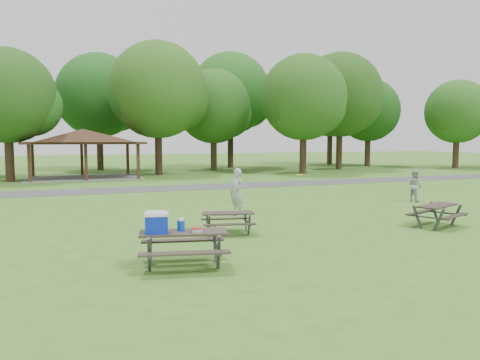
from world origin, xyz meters
The scene contains 19 objects.
ground centered at (0.00, 0.00, 0.00)m, with size 160.00×160.00×0.00m, color #3A6D1F.
asphalt_path centered at (0.00, 14.00, 0.01)m, with size 120.00×3.20×0.02m, color #404043.
pavilion centered at (-4.00, 24.00, 3.06)m, with size 8.60×7.01×3.76m.
tree_row_d centered at (-8.92, 22.53, 5.77)m, with size 6.93×6.60×9.27m.
tree_row_e centered at (2.10, 25.03, 6.78)m, with size 8.40×8.00×11.02m.
tree_row_f centered at (8.09, 28.53, 5.84)m, with size 7.35×7.00×9.55m.
tree_row_g centered at (14.09, 22.03, 6.33)m, with size 7.77×7.40×10.25m.
tree_row_h centered at (20.10, 25.53, 7.03)m, with size 8.61×8.20×11.37m.
tree_row_i centered at (26.08, 29.03, 5.91)m, with size 7.14×6.80×9.52m.
tree_row_j centered at (32.08, 22.53, 5.56)m, with size 6.72×6.40×8.96m.
tree_deep_b centered at (-1.90, 33.03, 6.89)m, with size 8.40×8.00×11.13m.
tree_deep_c centered at (11.10, 32.03, 7.44)m, with size 8.82×8.40×11.90m.
tree_deep_d centered at (24.10, 33.53, 7.03)m, with size 8.40×8.00×11.27m.
picnic_table_near centered at (-3.51, -3.34, 0.80)m, with size 2.31×2.01×1.39m.
picnic_table_middle centered at (-1.04, -0.11, 0.52)m, with size 1.86×1.62×0.70m.
picnic_table_far centered at (6.02, -1.58, 0.57)m, with size 2.17×1.98×0.77m.
frisbee_in_flight centered at (3.34, 3.22, 1.50)m, with size 0.38×0.38×0.02m.
frisbee_thrower centered at (0.47, 2.97, 0.92)m, with size 0.67×0.44×1.84m, color #AFAFB2.
frisbee_catcher centered at (9.89, 3.80, 0.76)m, with size 0.74×0.57×1.52m, color #AEAEB0.
Camera 1 is at (-6.02, -13.75, 2.97)m, focal length 35.00 mm.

